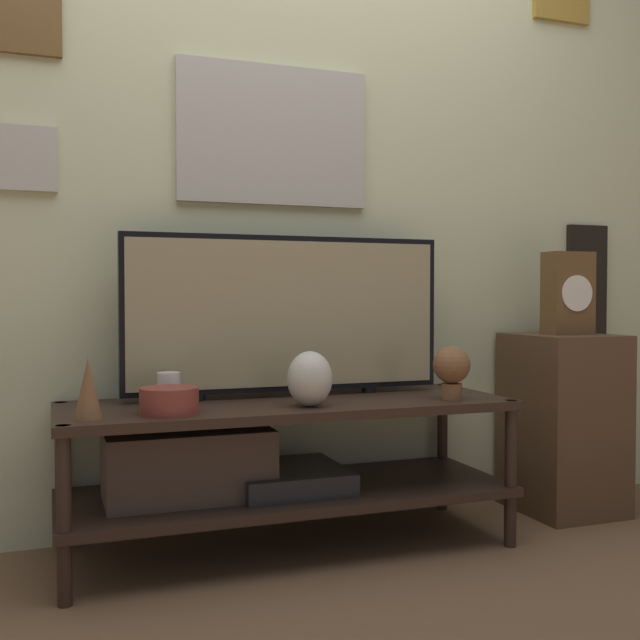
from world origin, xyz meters
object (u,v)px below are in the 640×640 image
television (287,314)px  mantel_clock (568,293)px  decorative_bust (452,368)px  candle_jar (168,390)px  vase_slim_bronze (88,388)px  vase_urn_stoneware (310,379)px  vase_wide_bowl (169,401)px

television → mantel_clock: (1.11, -0.07, 0.07)m
television → decorative_bust: 0.59m
candle_jar → decorative_bust: 0.93m
candle_jar → mantel_clock: size_ratio=0.34×
vase_slim_bronze → mantel_clock: (1.77, 0.19, 0.27)m
television → vase_slim_bronze: size_ratio=6.48×
vase_slim_bronze → vase_urn_stoneware: bearing=1.2°
decorative_bust → vase_slim_bronze: bearing=-180.0°
vase_urn_stoneware → vase_slim_bronze: same height
television → vase_slim_bronze: television is taller
vase_wide_bowl → vase_slim_bronze: vase_slim_bronze is taller
candle_jar → vase_slim_bronze: bearing=-147.8°
vase_wide_bowl → decorative_bust: 0.93m
candle_jar → decorative_bust: size_ratio=0.61×
vase_slim_bronze → candle_jar: 0.29m
vase_urn_stoneware → decorative_bust: decorative_bust is taller
vase_wide_bowl → television: bearing=29.0°
vase_wide_bowl → decorative_bust: bearing=-1.0°
vase_slim_bronze → mantel_clock: bearing=6.0°
vase_urn_stoneware → television: bearing=89.5°
vase_slim_bronze → decorative_bust: size_ratio=0.97×
television → vase_wide_bowl: size_ratio=6.49×
vase_slim_bronze → candle_jar: size_ratio=1.60×
vase_slim_bronze → mantel_clock: size_ratio=0.55×
television → vase_slim_bronze: (-0.67, -0.26, -0.20)m
television → vase_wide_bowl: 0.56m
television → decorative_bust: (0.49, -0.26, -0.18)m
mantel_clock → vase_urn_stoneware: bearing=-171.1°
vase_slim_bronze → television: bearing=21.3°
vase_wide_bowl → vase_slim_bronze: bearing=-175.9°
vase_wide_bowl → mantel_clock: bearing=6.3°
television → vase_urn_stoneware: size_ratio=6.46×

